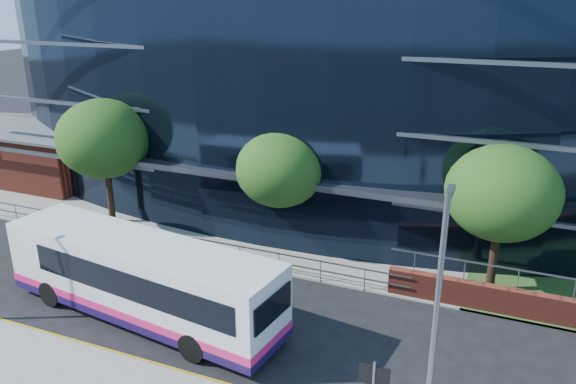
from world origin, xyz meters
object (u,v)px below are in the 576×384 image
at_px(tree_far_a, 104,139).
at_px(city_bus, 143,279).
at_px(streetlight_east, 434,338).
at_px(brick_pavilion, 46,153).
at_px(tree_far_b, 280,169).
at_px(tree_far_c, 502,193).

distance_m(tree_far_a, city_bus, 10.99).
bearing_deg(streetlight_east, brick_pavilion, 150.76).
height_order(tree_far_a, tree_far_b, tree_far_a).
relative_size(tree_far_a, tree_far_b, 1.15).
bearing_deg(tree_far_a, streetlight_east, -30.46).
bearing_deg(brick_pavilion, city_bus, -35.57).
relative_size(tree_far_c, streetlight_east, 0.81).
bearing_deg(tree_far_b, streetlight_east, -52.37).
bearing_deg(tree_far_c, city_bus, -149.45).
bearing_deg(tree_far_c, brick_pavilion, 171.18).
bearing_deg(brick_pavilion, tree_far_a, -26.55).
xyz_separation_m(tree_far_c, streetlight_east, (-1.00, -11.17, -0.10)).
xyz_separation_m(tree_far_a, city_bus, (7.56, -7.34, -3.13)).
bearing_deg(city_bus, tree_far_a, 143.30).
bearing_deg(brick_pavilion, tree_far_c, -8.82).
bearing_deg(streetlight_east, tree_far_b, 127.63).
relative_size(brick_pavilion, tree_far_c, 1.32).
xyz_separation_m(tree_far_a, tree_far_b, (10.00, 0.50, -0.65)).
distance_m(tree_far_c, streetlight_east, 11.22).
bearing_deg(tree_far_b, tree_far_a, -177.14).
height_order(tree_far_b, streetlight_east, streetlight_east).
distance_m(brick_pavilion, streetlight_east, 32.19).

